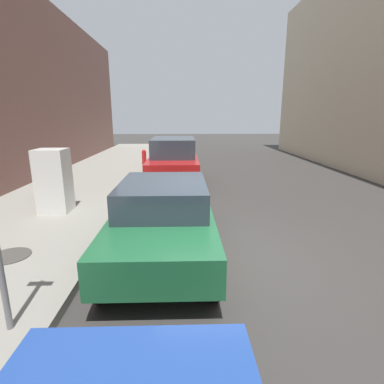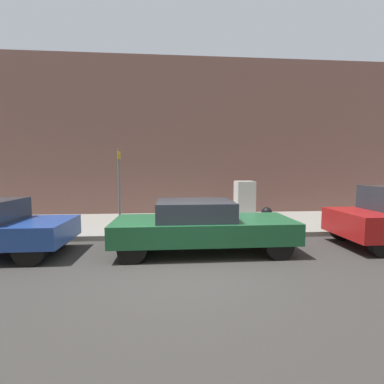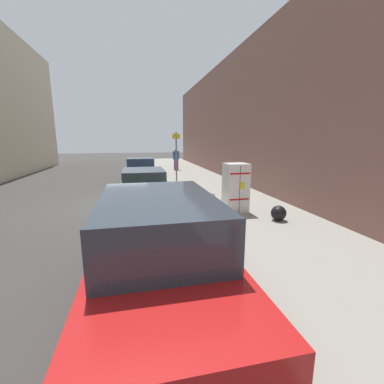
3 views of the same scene
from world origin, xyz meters
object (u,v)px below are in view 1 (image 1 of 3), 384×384
object	(u,v)px
trash_bag	(43,191)
parked_suv_red	(174,160)
fire_hydrant	(144,157)
parked_sedan_green	(164,213)
discarded_refrigerator	(54,181)

from	to	relation	value
trash_bag	parked_suv_red	size ratio (longest dim) A/B	0.10
fire_hydrant	parked_sedan_green	world-z (taller)	parked_sedan_green
trash_bag	parked_sedan_green	size ratio (longest dim) A/B	0.09
parked_sedan_green	parked_suv_red	size ratio (longest dim) A/B	1.04
fire_hydrant	parked_suv_red	world-z (taller)	parked_suv_red
discarded_refrigerator	trash_bag	bearing A→B (deg)	125.65
parked_sedan_green	fire_hydrant	bearing A→B (deg)	99.39
discarded_refrigerator	parked_suv_red	bearing A→B (deg)	55.23
discarded_refrigerator	fire_hydrant	size ratio (longest dim) A/B	2.11
discarded_refrigerator	parked_sedan_green	bearing A→B (deg)	-34.37
trash_bag	parked_sedan_green	distance (m)	5.04
parked_sedan_green	parked_suv_red	distance (m)	6.25
discarded_refrigerator	parked_sedan_green	xyz separation A→B (m)	(2.94, -2.01, -0.24)
parked_sedan_green	parked_suv_red	bearing A→B (deg)	90.00
parked_suv_red	fire_hydrant	bearing A→B (deg)	114.76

